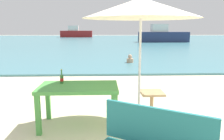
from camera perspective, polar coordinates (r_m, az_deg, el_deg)
sea_water at (r=33.28m, az=-0.58°, el=7.58°), size 120.00×50.00×0.08m
picnic_table_green at (r=4.05m, az=-8.57°, el=-5.49°), size 1.40×0.80×0.76m
beer_bottle_amber at (r=4.22m, az=-12.77°, el=-2.11°), size 0.07×0.07×0.26m
patio_umbrella at (r=4.13m, az=7.46°, el=15.43°), size 2.10×2.10×2.30m
side_table_wood at (r=4.51m, az=10.16°, el=-7.80°), size 0.44×0.44×0.54m
swimmer_person at (r=11.23m, az=4.64°, el=2.73°), size 0.34×0.34×0.41m
boat_fishing_trawler at (r=46.06m, az=-9.22°, el=9.35°), size 6.29×1.71×2.29m
boat_ferry at (r=29.44m, az=12.87°, el=8.61°), size 6.25×1.70×2.27m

